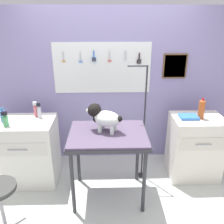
{
  "coord_description": "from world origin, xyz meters",
  "views": [
    {
      "loc": [
        -0.04,
        -2.17,
        2.21
      ],
      "look_at": [
        0.02,
        0.31,
        1.17
      ],
      "focal_mm": 38.47,
      "sensor_mm": 36.0,
      "label": 1
    }
  ],
  "objects_px": {
    "counter_left": "(27,151)",
    "spray_bottle_short": "(5,120)",
    "soda_bottle": "(202,109)",
    "grooming_table": "(108,140)",
    "cabinet_right": "(194,147)",
    "dog": "(103,117)",
    "grooming_arm": "(143,129)"
  },
  "relations": [
    {
      "from": "grooming_arm",
      "to": "spray_bottle_short",
      "type": "distance_m",
      "value": 1.75
    },
    {
      "from": "grooming_table",
      "to": "grooming_arm",
      "type": "bearing_deg",
      "value": 38.25
    },
    {
      "from": "cabinet_right",
      "to": "spray_bottle_short",
      "type": "bearing_deg",
      "value": -175.53
    },
    {
      "from": "spray_bottle_short",
      "to": "counter_left",
      "type": "bearing_deg",
      "value": 43.99
    },
    {
      "from": "grooming_arm",
      "to": "cabinet_right",
      "type": "bearing_deg",
      "value": 2.18
    },
    {
      "from": "dog",
      "to": "cabinet_right",
      "type": "height_order",
      "value": "dog"
    },
    {
      "from": "grooming_arm",
      "to": "dog",
      "type": "relative_size",
      "value": 3.66
    },
    {
      "from": "counter_left",
      "to": "soda_bottle",
      "type": "relative_size",
      "value": 3.21
    },
    {
      "from": "cabinet_right",
      "to": "soda_bottle",
      "type": "bearing_deg",
      "value": -51.29
    },
    {
      "from": "grooming_table",
      "to": "cabinet_right",
      "type": "height_order",
      "value": "grooming_table"
    },
    {
      "from": "grooming_arm",
      "to": "soda_bottle",
      "type": "xyz_separation_m",
      "value": [
        0.76,
        0.01,
        0.28
      ]
    },
    {
      "from": "grooming_table",
      "to": "spray_bottle_short",
      "type": "relative_size",
      "value": 4.76
    },
    {
      "from": "grooming_table",
      "to": "dog",
      "type": "distance_m",
      "value": 0.28
    },
    {
      "from": "spray_bottle_short",
      "to": "cabinet_right",
      "type": "bearing_deg",
      "value": 4.47
    },
    {
      "from": "spray_bottle_short",
      "to": "soda_bottle",
      "type": "relative_size",
      "value": 0.7
    },
    {
      "from": "grooming_table",
      "to": "counter_left",
      "type": "xyz_separation_m",
      "value": [
        -1.11,
        0.35,
        -0.36
      ]
    },
    {
      "from": "counter_left",
      "to": "cabinet_right",
      "type": "relative_size",
      "value": 1.0
    },
    {
      "from": "grooming_table",
      "to": "dog",
      "type": "height_order",
      "value": "dog"
    },
    {
      "from": "soda_bottle",
      "to": "spray_bottle_short",
      "type": "bearing_deg",
      "value": -175.92
    },
    {
      "from": "spray_bottle_short",
      "to": "soda_bottle",
      "type": "distance_m",
      "value": 2.49
    },
    {
      "from": "grooming_table",
      "to": "spray_bottle_short",
      "type": "xyz_separation_m",
      "value": [
        -1.25,
        0.21,
        0.18
      ]
    },
    {
      "from": "soda_bottle",
      "to": "counter_left",
      "type": "bearing_deg",
      "value": -179.13
    },
    {
      "from": "spray_bottle_short",
      "to": "soda_bottle",
      "type": "xyz_separation_m",
      "value": [
        2.49,
        0.18,
        0.05
      ]
    },
    {
      "from": "cabinet_right",
      "to": "spray_bottle_short",
      "type": "xyz_separation_m",
      "value": [
        -2.47,
        -0.19,
        0.53
      ]
    },
    {
      "from": "counter_left",
      "to": "spray_bottle_short",
      "type": "relative_size",
      "value": 4.62
    },
    {
      "from": "counter_left",
      "to": "grooming_arm",
      "type": "bearing_deg",
      "value": 0.83
    },
    {
      "from": "grooming_arm",
      "to": "soda_bottle",
      "type": "bearing_deg",
      "value": 0.94
    },
    {
      "from": "grooming_table",
      "to": "spray_bottle_short",
      "type": "bearing_deg",
      "value": 170.46
    },
    {
      "from": "dog",
      "to": "cabinet_right",
      "type": "xyz_separation_m",
      "value": [
        1.27,
        0.34,
        -0.63
      ]
    },
    {
      "from": "grooming_table",
      "to": "cabinet_right",
      "type": "distance_m",
      "value": 1.33
    },
    {
      "from": "dog",
      "to": "soda_bottle",
      "type": "relative_size",
      "value": 1.57
    },
    {
      "from": "grooming_table",
      "to": "counter_left",
      "type": "distance_m",
      "value": 1.22
    }
  ]
}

